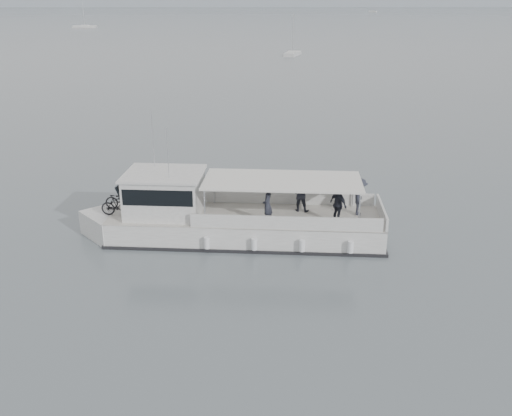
{
  "coord_description": "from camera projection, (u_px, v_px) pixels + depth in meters",
  "views": [
    {
      "loc": [
        -3.53,
        -26.5,
        11.47
      ],
      "look_at": [
        -2.85,
        -0.34,
        1.6
      ],
      "focal_mm": 40.0,
      "sensor_mm": 36.0,
      "label": 1
    }
  ],
  "objects": [
    {
      "name": "ground",
      "position": [
        312.0,
        235.0,
        28.92
      ],
      "size": [
        1400.0,
        1400.0,
        0.0
      ],
      "primitive_type": "plane",
      "color": "#50595E",
      "rests_on": "ground"
    },
    {
      "name": "moored_fleet",
      "position": [
        122.0,
        25.0,
        211.73
      ],
      "size": [
        431.9,
        312.54,
        10.0
      ],
      "color": "white",
      "rests_on": "ground"
    },
    {
      "name": "tour_boat",
      "position": [
        219.0,
        218.0,
        28.24
      ],
      "size": [
        15.36,
        5.06,
        6.39
      ],
      "rotation": [
        0.0,
        0.0,
        -0.1
      ],
      "color": "white",
      "rests_on": "ground"
    }
  ]
}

